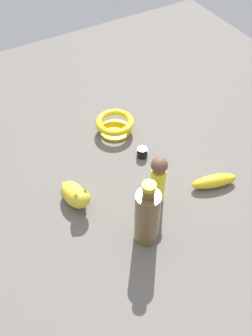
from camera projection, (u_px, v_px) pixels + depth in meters
The scene contains 7 objects.
ground at pixel (126, 184), 1.31m from camera, with size 2.00×2.00×0.00m, color #5B5651.
bowl at pixel (115, 124), 1.45m from camera, with size 0.14×0.14×0.06m.
nail_polish_jar at pixel (142, 152), 1.38m from camera, with size 0.04×0.04×0.04m.
person_figure_adult at pixel (158, 179), 1.20m from camera, with size 0.06×0.06×0.18m.
cat_figurine at pixel (76, 195), 1.22m from camera, with size 0.15×0.08×0.10m.
banana at pixel (214, 181), 1.29m from camera, with size 0.15×0.04×0.04m, color gold.
bottle_tall at pixel (147, 216), 1.09m from camera, with size 0.07×0.07×0.24m.
Camera 1 is at (-0.73, 0.42, 1.00)m, focal length 42.31 mm.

